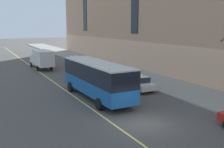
% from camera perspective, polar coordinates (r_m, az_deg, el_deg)
% --- Properties ---
extents(ground_plane, '(260.00, 260.00, 0.00)m').
position_cam_1_polar(ground_plane, '(19.19, 6.66, -10.59)').
color(ground_plane, '#4C4947').
extents(sidewalk, '(5.97, 160.00, 0.15)m').
position_cam_1_polar(sidewalk, '(27.28, 19.58, -4.54)').
color(sidewalk, gray).
rests_on(sidewalk, ground).
extents(city_bus, '(3.00, 10.86, 3.50)m').
position_cam_1_polar(city_bus, '(24.77, -3.41, -0.75)').
color(city_bus, '#19569E').
rests_on(city_bus, ground).
extents(parked_car_black_1, '(1.99, 4.57, 1.56)m').
position_cam_1_polar(parked_car_black_1, '(35.98, -1.98, 0.80)').
color(parked_car_black_1, black).
rests_on(parked_car_black_1, ground).
extents(parked_car_white_4, '(2.01, 4.57, 1.56)m').
position_cam_1_polar(parked_car_white_4, '(46.32, -8.10, 2.91)').
color(parked_car_white_4, silver).
rests_on(parked_car_white_4, ground).
extents(parked_car_white_6, '(2.06, 4.62, 1.56)m').
position_cam_1_polar(parked_car_white_6, '(28.38, 5.64, -1.91)').
color(parked_car_white_6, silver).
rests_on(parked_car_white_6, ground).
extents(box_truck, '(2.53, 7.11, 3.01)m').
position_cam_1_polar(box_truck, '(42.93, -15.01, 3.31)').
color(box_truck, silver).
rests_on(box_truck, ground).
extents(lane_centerline, '(0.16, 140.00, 0.01)m').
position_cam_1_polar(lane_centerline, '(20.73, -2.58, -8.87)').
color(lane_centerline, '#E0D66B').
rests_on(lane_centerline, ground).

